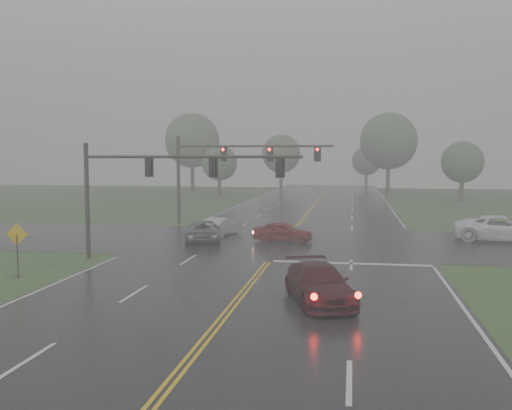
% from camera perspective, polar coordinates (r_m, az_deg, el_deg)
% --- Properties ---
extents(ground, '(180.00, 180.00, 0.00)m').
position_cam_1_polar(ground, '(17.96, -5.61, -13.94)').
color(ground, '#2E4D21').
rests_on(ground, ground).
extents(main_road, '(18.00, 160.00, 0.02)m').
position_cam_1_polar(main_road, '(37.13, 2.55, -4.09)').
color(main_road, black).
rests_on(main_road, ground).
extents(cross_street, '(120.00, 14.00, 0.02)m').
position_cam_1_polar(cross_street, '(39.09, 2.91, -3.64)').
color(cross_street, black).
rests_on(cross_street, ground).
extents(stop_bar, '(8.50, 0.50, 0.01)m').
position_cam_1_polar(stop_bar, '(31.33, 9.50, -5.83)').
color(stop_bar, silver).
rests_on(stop_bar, ground).
extents(sedan_maroon, '(3.53, 5.50, 1.48)m').
position_cam_1_polar(sedan_maroon, '(23.07, 6.31, -9.68)').
color(sedan_maroon, '#33090F').
rests_on(sedan_maroon, ground).
extents(sedan_red, '(4.16, 2.03, 1.37)m').
position_cam_1_polar(sedan_red, '(38.74, 2.71, -3.71)').
color(sedan_red, maroon).
rests_on(sedan_red, ground).
extents(sedan_silver, '(2.50, 4.21, 1.31)m').
position_cam_1_polar(sedan_silver, '(41.96, -3.39, -3.05)').
color(sedan_silver, '#A7A9AE').
rests_on(sedan_silver, ground).
extents(car_grey, '(3.45, 5.48, 1.41)m').
position_cam_1_polar(car_grey, '(39.26, -5.27, -3.62)').
color(car_grey, '#515358').
rests_on(car_grey, ground).
extents(pickup_white, '(6.65, 3.77, 1.75)m').
position_cam_1_polar(pickup_white, '(42.29, 23.35, -3.39)').
color(pickup_white, white).
rests_on(pickup_white, ground).
extents(signal_gantry_near, '(12.25, 0.29, 6.54)m').
position_cam_1_polar(signal_gantry_near, '(31.83, -10.44, 2.68)').
color(signal_gantry_near, black).
rests_on(signal_gantry_near, ground).
extents(signal_gantry_far, '(13.29, 0.38, 7.53)m').
position_cam_1_polar(signal_gantry_far, '(48.14, -3.11, 4.28)').
color(signal_gantry_far, black).
rests_on(signal_gantry_far, ground).
extents(sign_diamond_west, '(1.10, 0.09, 2.65)m').
position_cam_1_polar(sign_diamond_west, '(29.39, -22.77, -3.32)').
color(sign_diamond_west, black).
rests_on(sign_diamond_west, ground).
extents(tree_nw_a, '(5.05, 5.05, 7.41)m').
position_cam_1_polar(tree_nw_a, '(81.05, -3.68, 4.22)').
color(tree_nw_a, '#382D24').
rests_on(tree_nw_a, ground).
extents(tree_ne_a, '(8.26, 8.26, 12.13)m').
position_cam_1_polar(tree_ne_a, '(85.15, 13.12, 6.23)').
color(tree_ne_a, '#382D24').
rests_on(tree_ne_a, ground).
extents(tree_n_mid, '(6.43, 6.43, 9.45)m').
position_cam_1_polar(tree_n_mid, '(95.64, 2.53, 5.13)').
color(tree_n_mid, '#382D24').
rests_on(tree_n_mid, ground).
extents(tree_e_near, '(5.25, 5.25, 7.71)m').
position_cam_1_polar(tree_e_near, '(76.44, 19.93, 4.05)').
color(tree_e_near, '#382D24').
rests_on(tree_e_near, ground).
extents(tree_nw_b, '(8.56, 8.56, 12.57)m').
position_cam_1_polar(tree_nw_b, '(90.80, -6.41, 6.42)').
color(tree_nw_b, '#382D24').
rests_on(tree_nw_b, ground).
extents(tree_n_far, '(5.18, 5.18, 7.61)m').
position_cam_1_polar(tree_n_far, '(104.04, 10.99, 4.36)').
color(tree_n_far, '#382D24').
rests_on(tree_n_far, ground).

